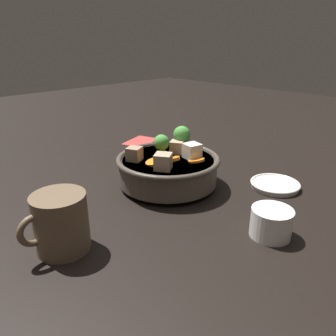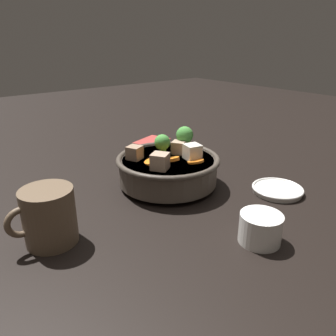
# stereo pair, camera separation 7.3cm
# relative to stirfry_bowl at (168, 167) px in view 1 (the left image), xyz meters

# --- Properties ---
(ground_plane) EXTENTS (3.00, 3.00, 0.00)m
(ground_plane) POSITION_rel_stirfry_bowl_xyz_m (0.00, 0.00, -0.05)
(ground_plane) COLOR black
(stirfry_bowl) EXTENTS (0.23, 0.23, 0.12)m
(stirfry_bowl) POSITION_rel_stirfry_bowl_xyz_m (0.00, 0.00, 0.00)
(stirfry_bowl) COLOR #51473D
(stirfry_bowl) RESTS_ON ground_plane
(side_saucer) EXTENTS (0.11, 0.11, 0.01)m
(side_saucer) POSITION_rel_stirfry_bowl_xyz_m (-0.16, 0.18, -0.04)
(side_saucer) COLOR white
(side_saucer) RESTS_ON ground_plane
(tea_cup) EXTENTS (0.07, 0.07, 0.05)m
(tea_cup) POSITION_rel_stirfry_bowl_xyz_m (0.02, 0.27, -0.02)
(tea_cup) COLOR white
(tea_cup) RESTS_ON ground_plane
(dark_mug) EXTENTS (0.11, 0.08, 0.09)m
(dark_mug) POSITION_rel_stirfry_bowl_xyz_m (0.29, 0.05, 0.00)
(dark_mug) COLOR brown
(dark_mug) RESTS_ON ground_plane
(napkin) EXTENTS (0.13, 0.11, 0.00)m
(napkin) POSITION_rel_stirfry_bowl_xyz_m (-0.17, -0.30, -0.04)
(napkin) COLOR #A33833
(napkin) RESTS_ON ground_plane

